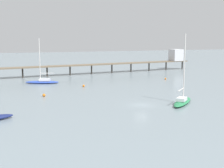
% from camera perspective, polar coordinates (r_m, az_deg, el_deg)
% --- Properties ---
extents(ground_plane, '(400.00, 400.00, 0.00)m').
position_cam_1_polar(ground_plane, '(59.75, 5.44, -3.84)').
color(ground_plane, gray).
extents(pier, '(86.66, 13.80, 7.81)m').
position_cam_1_polar(pier, '(112.50, 2.09, 4.24)').
color(pier, brown).
rests_on(pier, ground_plane).
extents(sailboat_blue, '(9.58, 5.42, 12.36)m').
position_cam_1_polar(sailboat_blue, '(88.23, -12.55, 0.52)').
color(sailboat_blue, '#2D4CB7').
rests_on(sailboat_blue, ground_plane).
extents(sailboat_green, '(8.43, 8.41, 13.43)m').
position_cam_1_polar(sailboat_green, '(61.82, 12.70, -2.90)').
color(sailboat_green, '#287F4C').
rests_on(sailboat_green, ground_plane).
extents(mooring_buoy_near, '(0.60, 0.60, 0.60)m').
position_cam_1_polar(mooring_buoy_near, '(80.65, -5.19, -0.32)').
color(mooring_buoy_near, orange).
rests_on(mooring_buoy_near, ground_plane).
extents(mooring_buoy_outer, '(0.66, 0.66, 0.66)m').
position_cam_1_polar(mooring_buoy_outer, '(69.05, -12.28, -2.01)').
color(mooring_buoy_outer, orange).
rests_on(mooring_buoy_outer, ground_plane).
extents(mooring_buoy_inner, '(0.52, 0.52, 0.52)m').
position_cam_1_polar(mooring_buoy_inner, '(95.27, 9.70, 0.96)').
color(mooring_buoy_inner, orange).
rests_on(mooring_buoy_inner, ground_plane).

